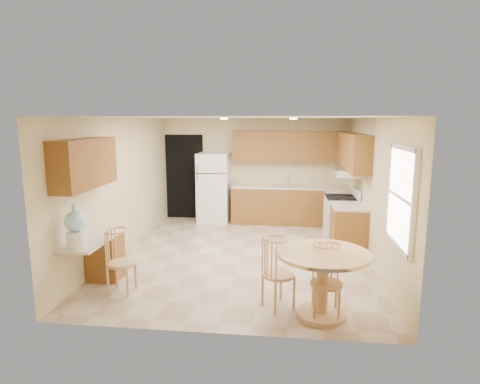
# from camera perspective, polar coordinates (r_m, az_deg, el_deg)

# --- Properties ---
(floor) EXTENTS (5.50, 5.50, 0.00)m
(floor) POSITION_cam_1_polar(r_m,az_deg,el_deg) (7.47, 0.29, -9.01)
(floor) COLOR tan
(floor) RESTS_ON ground
(ceiling) EXTENTS (4.50, 5.50, 0.02)m
(ceiling) POSITION_cam_1_polar(r_m,az_deg,el_deg) (7.05, 0.31, 10.55)
(ceiling) COLOR white
(ceiling) RESTS_ON wall_back
(wall_back) EXTENTS (4.50, 0.02, 2.50)m
(wall_back) POSITION_cam_1_polar(r_m,az_deg,el_deg) (9.86, 2.04, 3.17)
(wall_back) COLOR beige
(wall_back) RESTS_ON floor
(wall_front) EXTENTS (4.50, 0.02, 2.50)m
(wall_front) POSITION_cam_1_polar(r_m,az_deg,el_deg) (4.49, -3.53, -5.43)
(wall_front) COLOR beige
(wall_front) RESTS_ON floor
(wall_left) EXTENTS (0.02, 5.50, 2.50)m
(wall_left) POSITION_cam_1_polar(r_m,az_deg,el_deg) (7.72, -16.53, 0.78)
(wall_left) COLOR beige
(wall_left) RESTS_ON floor
(wall_right) EXTENTS (0.02, 5.50, 2.50)m
(wall_right) POSITION_cam_1_polar(r_m,az_deg,el_deg) (7.27, 18.23, 0.12)
(wall_right) COLOR beige
(wall_right) RESTS_ON floor
(doorway) EXTENTS (0.90, 0.02, 2.10)m
(doorway) POSITION_cam_1_polar(r_m,az_deg,el_deg) (10.16, -7.87, 2.15)
(doorway) COLOR black
(doorway) RESTS_ON floor
(base_cab_back) EXTENTS (2.75, 0.60, 0.87)m
(base_cab_back) POSITION_cam_1_polar(r_m,az_deg,el_deg) (9.67, 7.04, -1.94)
(base_cab_back) COLOR brown
(base_cab_back) RESTS_ON floor
(counter_back) EXTENTS (2.75, 0.63, 0.04)m
(counter_back) POSITION_cam_1_polar(r_m,az_deg,el_deg) (9.59, 7.10, 0.72)
(counter_back) COLOR beige
(counter_back) RESTS_ON base_cab_back
(base_cab_right_a) EXTENTS (0.60, 0.59, 0.87)m
(base_cab_right_a) POSITION_cam_1_polar(r_m,az_deg,el_deg) (9.17, 13.81, -2.84)
(base_cab_right_a) COLOR brown
(base_cab_right_a) RESTS_ON floor
(counter_right_a) EXTENTS (0.63, 0.59, 0.04)m
(counter_right_a) POSITION_cam_1_polar(r_m,az_deg,el_deg) (9.08, 13.93, -0.04)
(counter_right_a) COLOR beige
(counter_right_a) RESTS_ON base_cab_right_a
(base_cab_right_b) EXTENTS (0.60, 0.80, 0.87)m
(base_cab_right_b) POSITION_cam_1_polar(r_m,az_deg,el_deg) (7.77, 15.13, -5.25)
(base_cab_right_b) COLOR brown
(base_cab_right_b) RESTS_ON floor
(counter_right_b) EXTENTS (0.63, 0.80, 0.04)m
(counter_right_b) POSITION_cam_1_polar(r_m,az_deg,el_deg) (7.67, 15.29, -1.96)
(counter_right_b) COLOR beige
(counter_right_b) RESTS_ON base_cab_right_b
(upper_cab_back) EXTENTS (2.75, 0.33, 0.70)m
(upper_cab_back) POSITION_cam_1_polar(r_m,az_deg,el_deg) (9.61, 7.22, 6.51)
(upper_cab_back) COLOR brown
(upper_cab_back) RESTS_ON wall_back
(upper_cab_right) EXTENTS (0.33, 2.42, 0.70)m
(upper_cab_right) POSITION_cam_1_polar(r_m,az_deg,el_deg) (8.35, 15.69, 5.65)
(upper_cab_right) COLOR brown
(upper_cab_right) RESTS_ON wall_right
(upper_cab_left) EXTENTS (0.33, 1.40, 0.70)m
(upper_cab_left) POSITION_cam_1_polar(r_m,az_deg,el_deg) (6.14, -21.19, 3.83)
(upper_cab_left) COLOR brown
(upper_cab_left) RESTS_ON wall_left
(sink) EXTENTS (0.78, 0.44, 0.01)m
(sink) POSITION_cam_1_polar(r_m,az_deg,el_deg) (9.58, 6.95, 0.86)
(sink) COLOR silver
(sink) RESTS_ON counter_back
(range_hood) EXTENTS (0.50, 0.76, 0.14)m
(range_hood) POSITION_cam_1_polar(r_m,az_deg,el_deg) (8.35, 15.00, 2.72)
(range_hood) COLOR silver
(range_hood) RESTS_ON upper_cab_right
(desk_pedestal) EXTENTS (0.48, 0.42, 0.72)m
(desk_pedestal) POSITION_cam_1_polar(r_m,az_deg,el_deg) (6.66, -18.59, -8.70)
(desk_pedestal) COLOR brown
(desk_pedestal) RESTS_ON floor
(desk_top) EXTENTS (0.50, 1.20, 0.04)m
(desk_top) POSITION_cam_1_polar(r_m,az_deg,el_deg) (6.23, -20.27, -6.38)
(desk_top) COLOR beige
(desk_top) RESTS_ON desk_pedestal
(window) EXTENTS (0.06, 1.12, 1.30)m
(window) POSITION_cam_1_polar(r_m,az_deg,el_deg) (5.45, 22.00, -0.69)
(window) COLOR white
(window) RESTS_ON wall_right
(can_light_a) EXTENTS (0.14, 0.14, 0.02)m
(can_light_a) POSITION_cam_1_polar(r_m,az_deg,el_deg) (8.31, -2.27, 10.39)
(can_light_a) COLOR white
(can_light_a) RESTS_ON ceiling
(can_light_b) EXTENTS (0.14, 0.14, 0.02)m
(can_light_b) POSITION_cam_1_polar(r_m,az_deg,el_deg) (8.21, 7.60, 10.31)
(can_light_b) COLOR white
(can_light_b) RESTS_ON ceiling
(refrigerator) EXTENTS (0.74, 0.72, 1.68)m
(refrigerator) POSITION_cam_1_polar(r_m,az_deg,el_deg) (9.70, -3.75, 0.59)
(refrigerator) COLOR white
(refrigerator) RESTS_ON floor
(stove) EXTENTS (0.65, 0.76, 1.09)m
(stove) POSITION_cam_1_polar(r_m,az_deg,el_deg) (8.51, 14.21, -3.63)
(stove) COLOR white
(stove) RESTS_ON floor
(dining_table) EXTENTS (1.16, 1.16, 0.86)m
(dining_table) POSITION_cam_1_polar(r_m,az_deg,el_deg) (5.19, 11.65, -11.46)
(dining_table) COLOR tan
(dining_table) RESTS_ON floor
(chair_table_a) EXTENTS (0.42, 0.53, 0.95)m
(chair_table_a) POSITION_cam_1_polar(r_m,az_deg,el_deg) (5.28, 5.48, -10.72)
(chair_table_a) COLOR tan
(chair_table_a) RESTS_ON floor
(chair_table_b) EXTENTS (0.41, 0.41, 0.93)m
(chair_table_b) POSITION_cam_1_polar(r_m,az_deg,el_deg) (5.11, 12.31, -11.76)
(chair_table_b) COLOR tan
(chair_table_b) RESTS_ON floor
(chair_desk) EXTENTS (0.41, 0.52, 0.92)m
(chair_desk) POSITION_cam_1_polar(r_m,az_deg,el_deg) (5.96, -16.94, -8.84)
(chair_desk) COLOR tan
(chair_desk) RESTS_ON floor
(water_crock) EXTENTS (0.28, 0.28, 0.59)m
(water_crock) POSITION_cam_1_polar(r_m,az_deg,el_deg) (5.79, -22.30, -4.80)
(water_crock) COLOR white
(water_crock) RESTS_ON desk_top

